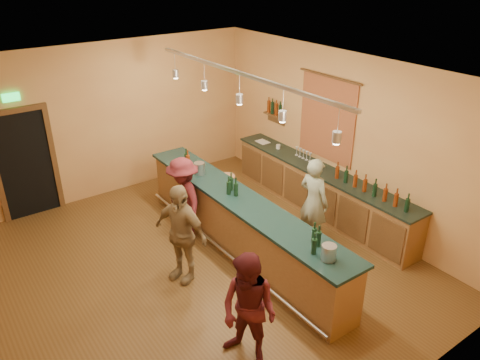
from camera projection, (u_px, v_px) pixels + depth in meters
floor at (197, 268)px, 7.80m from camera, size 7.00×7.00×0.00m
ceiling at (188, 77)px, 6.40m from camera, size 6.50×7.00×0.02m
wall_back at (107, 121)px, 9.65m from camera, size 6.50×0.02×3.20m
wall_front at (376, 311)px, 4.55m from camera, size 6.50×0.02×3.20m
wall_right at (342, 137)px, 8.80m from camera, size 0.02×7.00×3.20m
doorway at (25, 162)px, 8.95m from camera, size 1.15×0.09×2.48m
tapestry at (327, 119)px, 8.98m from camera, size 0.03×1.40×1.60m
bottle_shelf at (275, 110)px, 10.12m from camera, size 0.17×0.55×0.54m
back_counter at (320, 190)px, 9.28m from camera, size 0.60×4.55×1.27m
tasting_bar at (240, 221)px, 7.99m from camera, size 0.73×5.10×1.38m
pendant_track at (239, 84)px, 6.95m from camera, size 0.11×4.60×0.50m
bartender at (314, 202)px, 8.16m from camera, size 0.46×0.64×1.64m
customer_a at (249, 311)px, 5.72m from camera, size 0.82×0.92×1.58m
customer_b at (181, 233)px, 7.22m from camera, size 0.73×1.06×1.66m
customer_c at (184, 199)px, 8.31m from camera, size 0.71×1.08×1.57m
bar_stool at (226, 182)px, 9.21m from camera, size 0.39×0.39×0.79m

